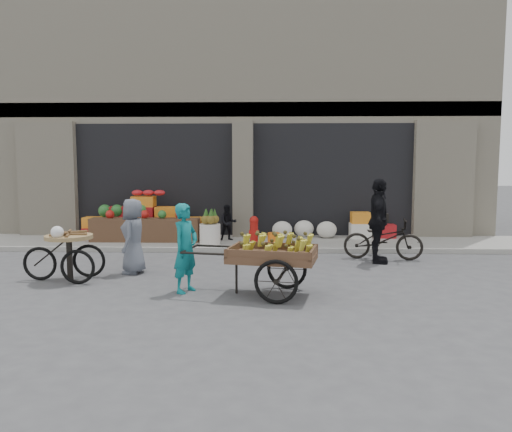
{
  "coord_description": "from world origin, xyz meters",
  "views": [
    {
      "loc": [
        0.77,
        -8.69,
        2.12
      ],
      "look_at": [
        0.48,
        0.97,
        1.1
      ],
      "focal_mm": 35.0,
      "sensor_mm": 36.0,
      "label": 1
    }
  ],
  "objects_px": {
    "bicycle": "(383,239)",
    "vendor_woman": "(186,248)",
    "pineapple_bin": "(210,234)",
    "fire_hydrant": "(254,229)",
    "orange_bucket": "(274,239)",
    "banana_cart": "(269,252)",
    "tricycle_cart": "(69,250)",
    "vendor_grey": "(133,236)",
    "seated_person": "(228,223)",
    "cyclist": "(378,221)"
  },
  "relations": [
    {
      "from": "fire_hydrant",
      "to": "orange_bucket",
      "type": "relative_size",
      "value": 2.22
    },
    {
      "from": "fire_hydrant",
      "to": "orange_bucket",
      "type": "height_order",
      "value": "fire_hydrant"
    },
    {
      "from": "orange_bucket",
      "to": "seated_person",
      "type": "xyz_separation_m",
      "value": [
        -1.2,
        0.7,
        0.31
      ]
    },
    {
      "from": "pineapple_bin",
      "to": "fire_hydrant",
      "type": "relative_size",
      "value": 0.73
    },
    {
      "from": "fire_hydrant",
      "to": "tricycle_cart",
      "type": "relative_size",
      "value": 0.5
    },
    {
      "from": "orange_bucket",
      "to": "banana_cart",
      "type": "height_order",
      "value": "banana_cart"
    },
    {
      "from": "orange_bucket",
      "to": "vendor_woman",
      "type": "xyz_separation_m",
      "value": [
        -1.48,
        -4.13,
        0.47
      ]
    },
    {
      "from": "seated_person",
      "to": "bicycle",
      "type": "height_order",
      "value": "seated_person"
    },
    {
      "from": "vendor_woman",
      "to": "vendor_grey",
      "type": "xyz_separation_m",
      "value": [
        -1.26,
        1.39,
        -0.01
      ]
    },
    {
      "from": "banana_cart",
      "to": "vendor_woman",
      "type": "xyz_separation_m",
      "value": [
        -1.38,
        0.17,
        0.03
      ]
    },
    {
      "from": "orange_bucket",
      "to": "cyclist",
      "type": "height_order",
      "value": "cyclist"
    },
    {
      "from": "orange_bucket",
      "to": "bicycle",
      "type": "xyz_separation_m",
      "value": [
        2.4,
        -1.19,
        0.18
      ]
    },
    {
      "from": "banana_cart",
      "to": "vendor_grey",
      "type": "distance_m",
      "value": 3.07
    },
    {
      "from": "seated_person",
      "to": "bicycle",
      "type": "xyz_separation_m",
      "value": [
        3.6,
        -1.89,
        -0.13
      ]
    },
    {
      "from": "pineapple_bin",
      "to": "tricycle_cart",
      "type": "xyz_separation_m",
      "value": [
        -2.14,
        -3.49,
        0.2
      ]
    },
    {
      "from": "vendor_grey",
      "to": "vendor_woman",
      "type": "bearing_deg",
      "value": 43.57
    },
    {
      "from": "fire_hydrant",
      "to": "vendor_woman",
      "type": "distance_m",
      "value": 4.3
    },
    {
      "from": "orange_bucket",
      "to": "vendor_grey",
      "type": "bearing_deg",
      "value": -134.97
    },
    {
      "from": "fire_hydrant",
      "to": "tricycle_cart",
      "type": "bearing_deg",
      "value": -133.23
    },
    {
      "from": "fire_hydrant",
      "to": "tricycle_cart",
      "type": "height_order",
      "value": "tricycle_cart"
    },
    {
      "from": "fire_hydrant",
      "to": "vendor_grey",
      "type": "bearing_deg",
      "value": -128.72
    },
    {
      "from": "seated_person",
      "to": "banana_cart",
      "type": "distance_m",
      "value": 5.13
    },
    {
      "from": "banana_cart",
      "to": "tricycle_cart",
      "type": "bearing_deg",
      "value": 177.21
    },
    {
      "from": "banana_cart",
      "to": "vendor_grey",
      "type": "height_order",
      "value": "vendor_grey"
    },
    {
      "from": "pineapple_bin",
      "to": "bicycle",
      "type": "xyz_separation_m",
      "value": [
        4.0,
        -1.29,
        0.08
      ]
    },
    {
      "from": "seated_person",
      "to": "cyclist",
      "type": "height_order",
      "value": "cyclist"
    },
    {
      "from": "tricycle_cart",
      "to": "cyclist",
      "type": "xyz_separation_m",
      "value": [
        5.94,
        1.8,
        0.34
      ]
    },
    {
      "from": "bicycle",
      "to": "cyclist",
      "type": "relative_size",
      "value": 0.95
    },
    {
      "from": "orange_bucket",
      "to": "banana_cart",
      "type": "bearing_deg",
      "value": -91.35
    },
    {
      "from": "banana_cart",
      "to": "bicycle",
      "type": "height_order",
      "value": "banana_cart"
    },
    {
      "from": "pineapple_bin",
      "to": "bicycle",
      "type": "relative_size",
      "value": 0.3
    },
    {
      "from": "bicycle",
      "to": "vendor_grey",
      "type": "bearing_deg",
      "value": 116.29
    },
    {
      "from": "banana_cart",
      "to": "bicycle",
      "type": "relative_size",
      "value": 1.43
    },
    {
      "from": "seated_person",
      "to": "banana_cart",
      "type": "relative_size",
      "value": 0.38
    },
    {
      "from": "seated_person",
      "to": "tricycle_cart",
      "type": "distance_m",
      "value": 4.81
    },
    {
      "from": "pineapple_bin",
      "to": "bicycle",
      "type": "height_order",
      "value": "bicycle"
    },
    {
      "from": "pineapple_bin",
      "to": "cyclist",
      "type": "relative_size",
      "value": 0.29
    },
    {
      "from": "orange_bucket",
      "to": "seated_person",
      "type": "height_order",
      "value": "seated_person"
    },
    {
      "from": "pineapple_bin",
      "to": "banana_cart",
      "type": "bearing_deg",
      "value": -71.23
    },
    {
      "from": "orange_bucket",
      "to": "vendor_woman",
      "type": "bearing_deg",
      "value": -109.72
    },
    {
      "from": "vendor_grey",
      "to": "bicycle",
      "type": "distance_m",
      "value": 5.38
    },
    {
      "from": "seated_person",
      "to": "bicycle",
      "type": "relative_size",
      "value": 0.54
    },
    {
      "from": "banana_cart",
      "to": "seated_person",
      "type": "bearing_deg",
      "value": 113.74
    },
    {
      "from": "vendor_woman",
      "to": "cyclist",
      "type": "xyz_separation_m",
      "value": [
        3.69,
        2.54,
        0.17
      ]
    },
    {
      "from": "seated_person",
      "to": "vendor_woman",
      "type": "distance_m",
      "value": 4.84
    },
    {
      "from": "orange_bucket",
      "to": "tricycle_cart",
      "type": "relative_size",
      "value": 0.22
    },
    {
      "from": "bicycle",
      "to": "vendor_woman",
      "type": "bearing_deg",
      "value": 136.66
    },
    {
      "from": "vendor_grey",
      "to": "bicycle",
      "type": "bearing_deg",
      "value": 108.31
    },
    {
      "from": "vendor_woman",
      "to": "cyclist",
      "type": "distance_m",
      "value": 4.48
    },
    {
      "from": "tricycle_cart",
      "to": "orange_bucket",
      "type": "bearing_deg",
      "value": 41.71
    }
  ]
}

